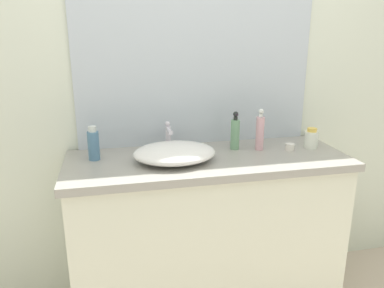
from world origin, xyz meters
TOP-DOWN VIEW (x-y plane):
  - bathroom_wall_rear at (0.00, 0.73)m, footprint 6.00×0.06m
  - vanity_counter at (0.07, 0.42)m, footprint 1.42×0.53m
  - wall_mirror_panel at (0.07, 0.69)m, footprint 1.30×0.01m
  - sink_basin at (-0.11, 0.40)m, footprint 0.40×0.32m
  - faucet at (-0.11, 0.58)m, footprint 0.03×0.12m
  - soap_dispenser at (0.24, 0.52)m, footprint 0.05×0.05m
  - lotion_bottle at (-0.49, 0.51)m, footprint 0.06×0.06m
  - perfume_bottle at (0.65, 0.45)m, footprint 0.07×0.07m
  - spray_can at (0.36, 0.48)m, footprint 0.04×0.04m
  - candle_jar at (0.52, 0.44)m, footprint 0.05×0.05m

SIDE VIEW (x-z plane):
  - vanity_counter at x=0.07m, z-range 0.00..0.88m
  - candle_jar at x=0.52m, z-range 0.87..0.91m
  - sink_basin at x=-0.11m, z-range 0.87..0.96m
  - perfume_bottle at x=0.65m, z-range 0.87..0.98m
  - lotion_bottle at x=-0.49m, z-range 0.87..1.04m
  - faucet at x=-0.11m, z-range 0.89..1.04m
  - soap_dispenser at x=0.24m, z-range 0.86..1.07m
  - spray_can at x=0.36m, z-range 0.86..1.08m
  - bathroom_wall_rear at x=0.00m, z-range 0.00..2.60m
  - wall_mirror_panel at x=0.07m, z-range 0.87..1.86m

